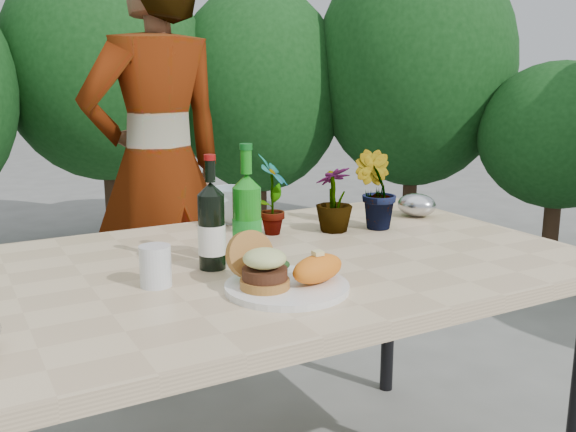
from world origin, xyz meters
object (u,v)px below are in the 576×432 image
patio_table (273,279)px  dinner_plate (287,287)px  wine_bottle (212,227)px  person (158,169)px

patio_table → dinner_plate: 0.26m
patio_table → wine_bottle: 0.24m
wine_bottle → person: size_ratio=0.17×
patio_table → dinner_plate: bearing=-110.7°
wine_bottle → person: (0.19, 1.00, -0.00)m
dinner_plate → person: person is taller
person → patio_table: bearing=78.5°
patio_table → wine_bottle: bearing=-179.2°
patio_table → person: (0.01, 1.00, 0.16)m
patio_table → person: size_ratio=0.94×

